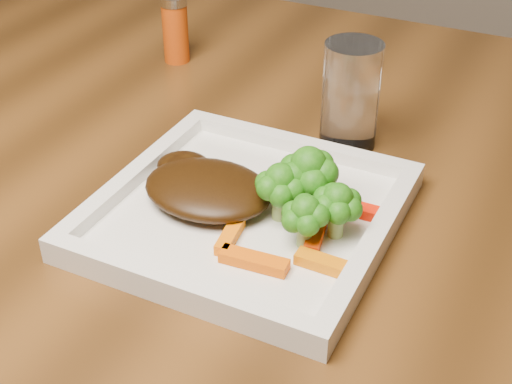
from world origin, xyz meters
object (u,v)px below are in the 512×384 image
at_px(spice_shaker, 175,29).
at_px(plate, 247,216).
at_px(dining_table, 160,335).
at_px(steak, 208,189).
at_px(drinking_glass, 351,96).

bearing_deg(spice_shaker, plate, -48.91).
xyz_separation_m(dining_table, plate, (0.22, -0.13, 0.38)).
relative_size(dining_table, steak, 12.48).
xyz_separation_m(steak, drinking_glass, (0.08, 0.18, 0.03)).
xyz_separation_m(dining_table, steak, (0.18, -0.14, 0.40)).
bearing_deg(dining_table, steak, -37.61).
relative_size(dining_table, drinking_glass, 13.33).
height_order(dining_table, plate, plate).
distance_m(dining_table, drinking_glass, 0.51).
distance_m(steak, spice_shaker, 0.37).
xyz_separation_m(dining_table, drinking_glass, (0.25, 0.05, 0.44)).
xyz_separation_m(plate, spice_shaker, (-0.26, 0.29, 0.04)).
height_order(plate, steak, steak).
bearing_deg(steak, plate, 3.89).
height_order(plate, spice_shaker, spice_shaker).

